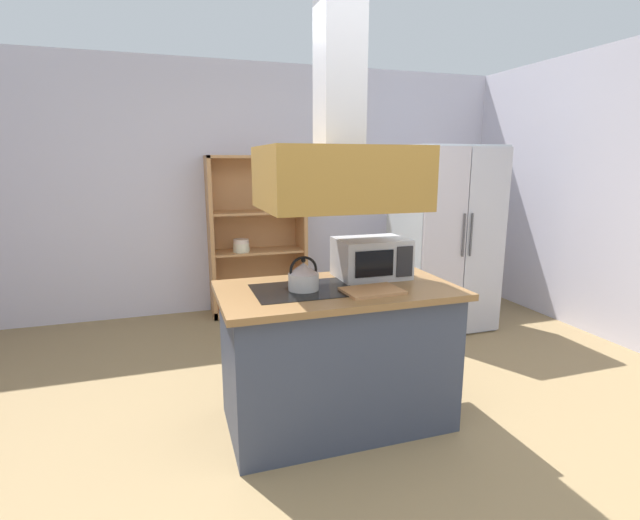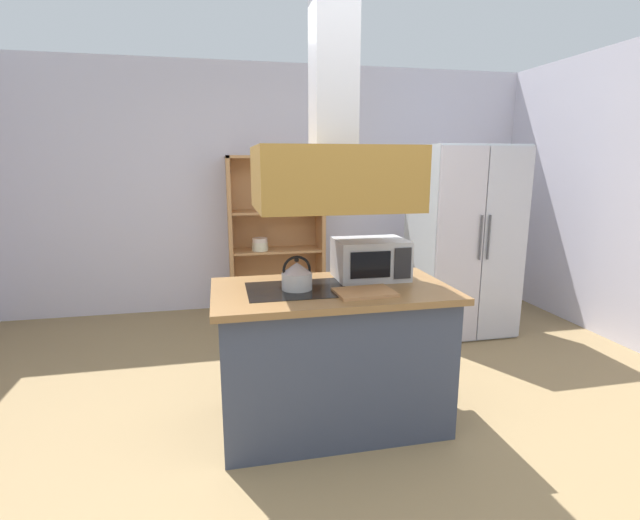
{
  "view_description": "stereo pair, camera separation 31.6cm",
  "coord_description": "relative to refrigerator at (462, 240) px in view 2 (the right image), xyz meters",
  "views": [
    {
      "loc": [
        -0.93,
        -2.26,
        1.66
      ],
      "look_at": [
        0.03,
        0.68,
        1.0
      ],
      "focal_mm": 26.11,
      "sensor_mm": 36.0,
      "label": 1
    },
    {
      "loc": [
        -0.63,
        -2.34,
        1.66
      ],
      "look_at": [
        0.03,
        0.68,
        1.0
      ],
      "focal_mm": 26.11,
      "sensor_mm": 36.0,
      "label": 2
    }
  ],
  "objects": [
    {
      "name": "kitchen_island",
      "position": [
        -1.64,
        -1.4,
        -0.45
      ],
      "size": [
        1.45,
        0.81,
        0.9
      ],
      "color": "#394154",
      "rests_on": "ground"
    },
    {
      "name": "kettle",
      "position": [
        -1.86,
        -1.4,
        0.08
      ],
      "size": [
        0.18,
        0.18,
        0.21
      ],
      "color": "beige",
      "rests_on": "kitchen_island"
    },
    {
      "name": "dish_cabinet",
      "position": [
        -1.7,
        1.05,
        -0.15
      ],
      "size": [
        1.04,
        0.4,
        1.72
      ],
      "color": "#BA814D",
      "rests_on": "ground"
    },
    {
      "name": "wall_back",
      "position": [
        -1.67,
        1.27,
        0.45
      ],
      "size": [
        6.0,
        0.12,
        2.7
      ],
      "primitive_type": "cube",
      "color": "silver",
      "rests_on": "ground"
    },
    {
      "name": "microwave",
      "position": [
        -1.34,
        -1.22,
        0.13
      ],
      "size": [
        0.46,
        0.35,
        0.26
      ],
      "color": "#B7BABF",
      "rests_on": "kitchen_island"
    },
    {
      "name": "range_hood",
      "position": [
        -1.64,
        -1.4,
        0.79
      ],
      "size": [
        0.9,
        0.7,
        1.32
      ],
      "color": "olive"
    },
    {
      "name": "cutting_board",
      "position": [
        -1.49,
        -1.57,
        0.0
      ],
      "size": [
        0.36,
        0.26,
        0.02
      ],
      "primitive_type": "cube",
      "rotation": [
        0.0,
        0.0,
        0.07
      ],
      "color": "#B57E4F",
      "rests_on": "kitchen_island"
    },
    {
      "name": "refrigerator",
      "position": [
        0.0,
        0.0,
        0.0
      ],
      "size": [
        0.9,
        0.77,
        1.81
      ],
      "color": "silver",
      "rests_on": "ground"
    },
    {
      "name": "ground_plane",
      "position": [
        -1.67,
        -1.73,
        -0.9
      ],
      "size": [
        7.8,
        7.8,
        0.0
      ],
      "primitive_type": "plane",
      "color": "olive"
    }
  ]
}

